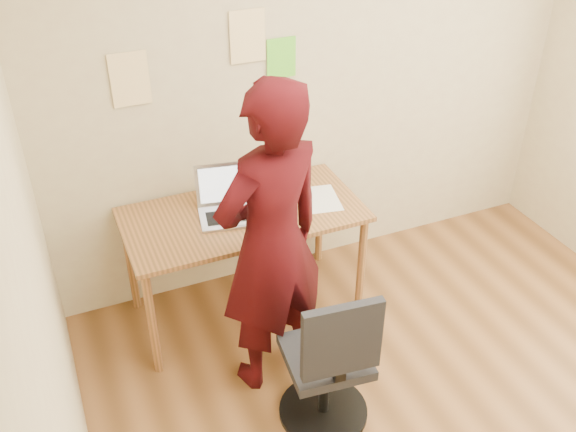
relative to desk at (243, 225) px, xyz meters
name	(u,v)px	position (x,y,z in m)	size (l,w,h in m)	color
room	(506,224)	(0.65, -1.38, 0.70)	(3.58, 3.58, 2.78)	brown
desk	(243,225)	(0.00, 0.00, 0.00)	(1.40, 0.70, 0.74)	#A26838
laptop	(230,205)	(-0.07, 0.03, 0.14)	(0.41, 0.38, 0.26)	#AFAFB6
paper_sheet	(320,199)	(0.48, -0.04, 0.09)	(0.21, 0.31, 0.00)	white
phone	(280,225)	(0.15, -0.21, 0.09)	(0.13, 0.15, 0.01)	black
wall_note_left	(130,79)	(-0.48, 0.36, 0.85)	(0.21, 0.00, 0.30)	#FFDC98
wall_note_mid	(248,36)	(0.19, 0.36, 1.00)	(0.21, 0.00, 0.30)	#FFDC98
wall_note_right	(281,58)	(0.40, 0.36, 0.85)	(0.18, 0.00, 0.24)	#65DB31
office_chair	(329,369)	(0.09, -1.01, -0.26)	(0.48, 0.48, 0.91)	black
person	(271,244)	(-0.04, -0.55, 0.24)	(0.65, 0.43, 1.78)	black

